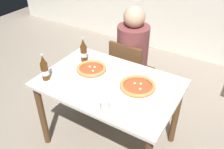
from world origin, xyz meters
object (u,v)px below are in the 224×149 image
dining_table_main (109,92)px  chair_behind_table (129,71)px  diner_seated (132,61)px  paper_cup (105,105)px  pizza_margherita_near (138,86)px  napkin_with_cutlery (62,86)px  pizza_marinara_far (91,69)px  beer_bottle_left (45,69)px  beer_bottle_center (84,51)px

dining_table_main → chair_behind_table: (-0.11, 0.61, -0.15)m
diner_seated → paper_cup: 1.04m
pizza_margherita_near → napkin_with_cutlery: (-0.56, -0.31, -0.02)m
dining_table_main → napkin_with_cutlery: 0.42m
chair_behind_table → napkin_with_cutlery: size_ratio=3.61×
pizza_margherita_near → pizza_marinara_far: (-0.48, 0.02, 0.00)m
pizza_margherita_near → pizza_marinara_far: bearing=178.0°
dining_table_main → pizza_marinara_far: size_ratio=4.05×
beer_bottle_left → beer_bottle_center: bearing=77.2°
diner_seated → dining_table_main: bearing=-80.4°
diner_seated → beer_bottle_center: 0.62m
beer_bottle_center → paper_cup: size_ratio=2.60×
dining_table_main → pizza_margherita_near: (0.25, 0.05, 0.13)m
chair_behind_table → pizza_margherita_near: 0.73m
beer_bottle_left → diner_seated: bearing=67.1°
chair_behind_table → pizza_margherita_near: size_ratio=2.61×
diner_seated → beer_bottle_center: bearing=-120.8°
beer_bottle_center → paper_cup: beer_bottle_center is taller
chair_behind_table → diner_seated: bearing=-90.7°
dining_table_main → pizza_margherita_near: size_ratio=3.69×
napkin_with_cutlery → paper_cup: (0.47, -0.06, 0.04)m
beer_bottle_center → napkin_with_cutlery: beer_bottle_center is taller
chair_behind_table → napkin_with_cutlery: (-0.19, -0.87, 0.27)m
pizza_margherita_near → beer_bottle_left: 0.80m
dining_table_main → napkin_with_cutlery: (-0.31, -0.26, 0.12)m
pizza_marinara_far → paper_cup: paper_cup is taller
chair_behind_table → beer_bottle_center: size_ratio=3.44×
beer_bottle_left → paper_cup: (0.66, -0.07, -0.06)m
beer_bottle_left → beer_bottle_center: size_ratio=1.00×
beer_bottle_left → chair_behind_table: bearing=66.0°
dining_table_main → beer_bottle_left: 0.59m
napkin_with_cutlery → pizza_margherita_near: bearing=28.8°
dining_table_main → paper_cup: 0.39m
pizza_marinara_far → beer_bottle_left: 0.42m
dining_table_main → chair_behind_table: 0.64m
beer_bottle_center → paper_cup: 0.75m
diner_seated → chair_behind_table: bearing=-92.4°
pizza_marinara_far → beer_bottle_left: size_ratio=1.20×
dining_table_main → diner_seated: diner_seated is taller
dining_table_main → pizza_marinara_far: 0.27m
chair_behind_table → pizza_margherita_near: (0.36, -0.56, 0.29)m
beer_bottle_left → paper_cup: size_ratio=2.60×
beer_bottle_center → napkin_with_cutlery: size_ratio=1.05×
chair_behind_table → paper_cup: size_ratio=8.95×
pizza_marinara_far → napkin_with_cutlery: (-0.08, -0.32, -0.02)m
chair_behind_table → pizza_marinara_far: 0.63m
chair_behind_table → paper_cup: 1.02m
diner_seated → pizza_marinara_far: size_ratio=4.08×
diner_seated → napkin_with_cutlery: (-0.19, -0.92, 0.17)m
napkin_with_cutlery → diner_seated: bearing=78.0°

